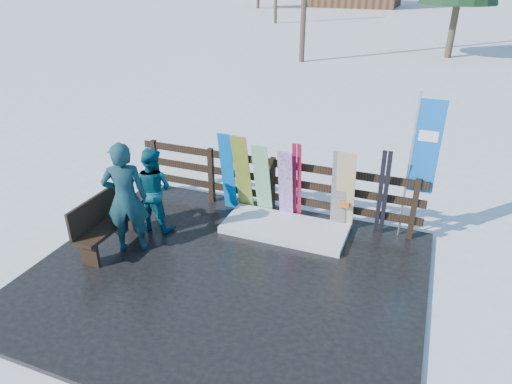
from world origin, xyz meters
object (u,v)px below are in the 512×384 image
at_px(snowboard_4, 339,192).
at_px(snowboard_0, 228,172).
at_px(bench, 107,219).
at_px(person_front, 126,199).
at_px(snowboard_5, 345,192).
at_px(snowboard_3, 286,186).
at_px(snowboard_2, 243,174).
at_px(snowboard_1, 262,180).
at_px(rental_flag, 422,153).
at_px(person_back, 153,189).

bearing_deg(snowboard_4, snowboard_0, 180.00).
height_order(bench, person_front, person_front).
bearing_deg(snowboard_5, person_front, -149.81).
distance_m(snowboard_3, person_front, 2.85).
bearing_deg(snowboard_5, snowboard_2, 180.00).
distance_m(snowboard_4, snowboard_5, 0.11).
relative_size(bench, snowboard_4, 0.94).
height_order(bench, snowboard_3, snowboard_3).
xyz_separation_m(snowboard_1, person_front, (-1.67, -1.88, 0.21)).
height_order(bench, snowboard_0, snowboard_0).
bearing_deg(snowboard_3, snowboard_0, 180.00).
relative_size(snowboard_3, person_front, 0.75).
bearing_deg(person_front, snowboard_2, -153.34).
height_order(rental_flag, person_front, rental_flag).
bearing_deg(snowboard_4, snowboard_1, 180.00).
height_order(bench, rental_flag, rental_flag).
relative_size(snowboard_1, person_back, 1.00).
xyz_separation_m(snowboard_0, person_front, (-0.96, -1.88, 0.15)).
bearing_deg(snowboard_0, person_front, -117.13).
height_order(snowboard_0, person_back, snowboard_0).
bearing_deg(snowboard_3, bench, -142.91).
relative_size(snowboard_0, rental_flag, 0.63).
relative_size(snowboard_0, person_back, 1.05).
height_order(bench, snowboard_1, snowboard_1).
xyz_separation_m(snowboard_1, snowboard_3, (0.46, 0.00, -0.04)).
bearing_deg(rental_flag, snowboard_4, -167.84).
xyz_separation_m(bench, person_front, (0.41, 0.05, 0.45)).
relative_size(bench, person_back, 0.96).
xyz_separation_m(snowboard_0, snowboard_1, (0.71, 0.00, -0.05)).
xyz_separation_m(snowboard_3, snowboard_5, (1.10, 0.00, 0.07)).
height_order(snowboard_3, rental_flag, rental_flag).
height_order(snowboard_1, rental_flag, rental_flag).
bearing_deg(bench, snowboard_2, 48.76).
relative_size(snowboard_1, snowboard_2, 0.93).
height_order(snowboard_2, person_front, person_front).
bearing_deg(snowboard_1, snowboard_0, 180.00).
bearing_deg(bench, snowboard_3, 37.09).
relative_size(snowboard_1, snowboard_3, 1.07).
bearing_deg(snowboard_2, snowboard_1, 0.00).
xyz_separation_m(bench, snowboard_1, (2.08, 1.92, 0.25)).
xyz_separation_m(snowboard_2, person_front, (-1.27, -1.88, 0.14)).
distance_m(snowboard_1, snowboard_3, 0.46).
bearing_deg(snowboard_0, snowboard_1, 0.00).
bearing_deg(rental_flag, person_front, -153.84).
height_order(snowboard_1, person_back, person_back).
distance_m(rental_flag, person_front, 4.91).
height_order(snowboard_1, snowboard_4, snowboard_4).
bearing_deg(snowboard_3, snowboard_1, 180.00).
bearing_deg(rental_flag, snowboard_2, -175.02).
bearing_deg(snowboard_3, rental_flag, 6.87).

